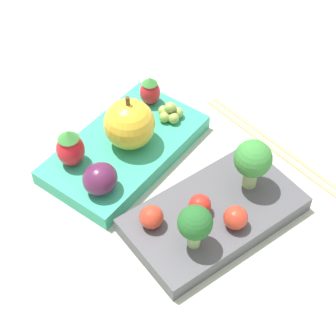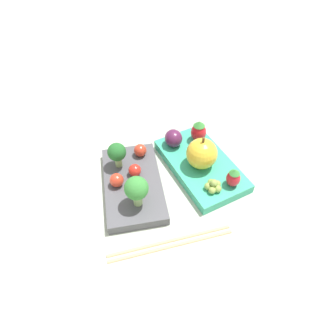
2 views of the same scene
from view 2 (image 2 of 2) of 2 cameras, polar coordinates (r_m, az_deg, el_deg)
name	(u,v)px [view 2 (image 2 of 2)]	position (r m, az deg, el deg)	size (l,w,h in m)	color
ground_plane	(168,179)	(0.59, -0.07, -2.10)	(4.00, 4.00, 0.00)	#ADB7A3
bento_box_savoury	(133,185)	(0.57, -6.62, -3.26)	(0.20, 0.13, 0.02)	#4C4C51
bento_box_fruit	(201,165)	(0.60, 6.24, 0.55)	(0.21, 0.14, 0.02)	#33A87F
broccoli_floret_0	(117,153)	(0.57, -9.71, 2.87)	(0.04, 0.04, 0.05)	#93B770
broccoli_floret_1	(136,189)	(0.50, -6.03, -4.02)	(0.04, 0.04, 0.06)	#93B770
cherry_tomato_0	(135,170)	(0.56, -6.35, -0.42)	(0.02, 0.02, 0.02)	red
cherry_tomato_1	(140,150)	(0.60, -5.32, 3.38)	(0.03, 0.03, 0.03)	red
cherry_tomato_2	(117,181)	(0.55, -9.70, -2.52)	(0.03, 0.03, 0.03)	red
apple	(202,154)	(0.57, 6.50, 2.66)	(0.06, 0.06, 0.07)	gold
strawberry_0	(199,131)	(0.62, 5.85, 7.00)	(0.03, 0.03, 0.05)	red
strawberry_1	(233,178)	(0.55, 12.35, -1.79)	(0.03, 0.03, 0.04)	red
plum	(174,138)	(0.61, 1.06, 5.70)	(0.04, 0.04, 0.04)	#511E42
grape_cluster	(213,186)	(0.55, 8.62, -3.37)	(0.03, 0.03, 0.02)	#8EA84C
chopsticks_pair	(171,243)	(0.51, 0.54, -14.07)	(0.03, 0.21, 0.01)	tan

